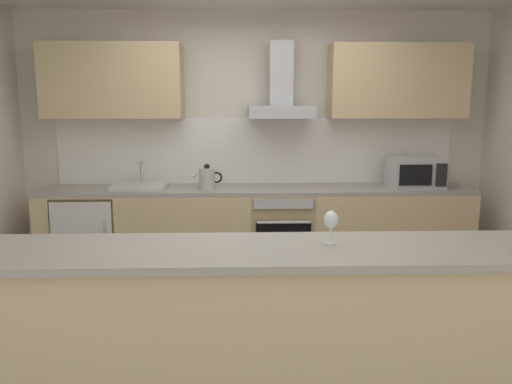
# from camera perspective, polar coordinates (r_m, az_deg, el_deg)

# --- Properties ---
(ground) EXTENTS (5.66, 4.57, 0.02)m
(ground) POSITION_cam_1_polar(r_m,az_deg,el_deg) (3.70, 0.86, -17.31)
(ground) COLOR gray
(wall_back) EXTENTS (5.66, 0.12, 2.60)m
(wall_back) POSITION_cam_1_polar(r_m,az_deg,el_deg) (5.15, -0.06, 5.55)
(wall_back) COLOR silver
(wall_back) RESTS_ON ground
(backsplash_tile) EXTENTS (3.96, 0.02, 0.66)m
(backsplash_tile) POSITION_cam_1_polar(r_m,az_deg,el_deg) (5.09, -0.03, 4.71)
(backsplash_tile) COLOR white
(counter_back) EXTENTS (4.10, 0.60, 0.90)m
(counter_back) POSITION_cam_1_polar(r_m,az_deg,el_deg) (4.91, 0.08, -4.70)
(counter_back) COLOR #D1B784
(counter_back) RESTS_ON ground
(counter_island) EXTENTS (3.23, 0.64, 0.95)m
(counter_island) POSITION_cam_1_polar(r_m,az_deg,el_deg) (2.76, -1.37, -15.78)
(counter_island) COLOR #D1B784
(counter_island) RESTS_ON ground
(upper_cabinets) EXTENTS (4.05, 0.32, 0.70)m
(upper_cabinets) POSITION_cam_1_polar(r_m,az_deg,el_deg) (4.92, 0.03, 12.47)
(upper_cabinets) COLOR #D1B784
(oven) EXTENTS (0.60, 0.62, 0.80)m
(oven) POSITION_cam_1_polar(r_m,az_deg,el_deg) (4.90, 2.85, -4.64)
(oven) COLOR slate
(oven) RESTS_ON ground
(refrigerator) EXTENTS (0.58, 0.60, 0.85)m
(refrigerator) POSITION_cam_1_polar(r_m,az_deg,el_deg) (5.10, -18.23, -4.96)
(refrigerator) COLOR white
(refrigerator) RESTS_ON ground
(microwave) EXTENTS (0.50, 0.38, 0.30)m
(microwave) POSITION_cam_1_polar(r_m,az_deg,el_deg) (5.03, 17.66, 2.14)
(microwave) COLOR #B7BABC
(microwave) RESTS_ON counter_back
(sink) EXTENTS (0.50, 0.40, 0.26)m
(sink) POSITION_cam_1_polar(r_m,az_deg,el_deg) (4.89, -13.08, 0.71)
(sink) COLOR silver
(sink) RESTS_ON counter_back
(kettle) EXTENTS (0.29, 0.15, 0.24)m
(kettle) POSITION_cam_1_polar(r_m,az_deg,el_deg) (4.75, -5.57, 1.60)
(kettle) COLOR #B7BABC
(kettle) RESTS_ON counter_back
(range_hood) EXTENTS (0.62, 0.45, 0.72)m
(range_hood) POSITION_cam_1_polar(r_m,az_deg,el_deg) (4.88, 2.85, 11.04)
(range_hood) COLOR #B7BABC
(wine_glass) EXTENTS (0.08, 0.08, 0.18)m
(wine_glass) POSITION_cam_1_polar(r_m,az_deg,el_deg) (2.67, 8.53, -3.28)
(wine_glass) COLOR silver
(wine_glass) RESTS_ON counter_island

